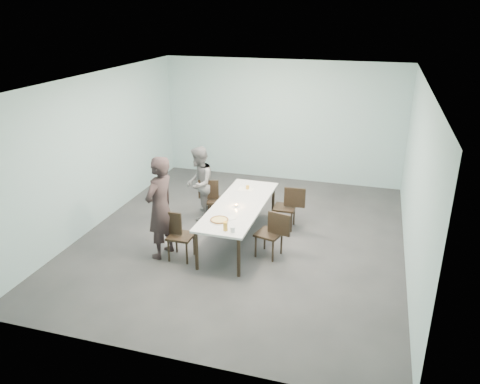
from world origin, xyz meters
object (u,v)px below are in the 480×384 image
(side_plate, at_px, (231,218))
(diner_near, at_px, (160,208))
(beer_glass, at_px, (225,226))
(chair_near_left, at_px, (176,232))
(tealight, at_px, (236,206))
(amber_tumbler, at_px, (248,187))
(chair_far_right, at_px, (289,205))
(table, at_px, (239,207))
(chair_far_left, at_px, (214,197))
(diner_far, at_px, (199,183))
(pizza, at_px, (219,220))
(water_tumbler, at_px, (233,229))
(chair_near_right, at_px, (273,231))

(side_plate, bearing_deg, diner_near, -166.29)
(side_plate, xyz_separation_m, beer_glass, (0.06, -0.48, 0.07))
(chair_near_left, relative_size, tealight, 15.54)
(chair_near_left, height_order, amber_tumbler, chair_near_left)
(chair_far_right, height_order, side_plate, chair_far_right)
(amber_tumbler, bearing_deg, table, -85.86)
(chair_near_left, distance_m, chair_far_right, 2.40)
(chair_far_left, height_order, tealight, chair_far_left)
(diner_far, bearing_deg, pizza, 23.34)
(amber_tumbler, bearing_deg, tealight, -87.57)
(diner_far, bearing_deg, water_tumbler, 26.21)
(side_plate, bearing_deg, tealight, 96.51)
(amber_tumbler, bearing_deg, chair_near_right, -56.30)
(chair_near_right, relative_size, amber_tumbler, 10.88)
(chair_far_left, bearing_deg, side_plate, -73.14)
(water_tumbler, bearing_deg, table, 101.36)
(diner_far, height_order, water_tumbler, diner_far)
(diner_far, bearing_deg, side_plate, 30.40)
(diner_near, bearing_deg, diner_far, -170.08)
(table, bearing_deg, pizza, -98.39)
(tealight, bearing_deg, diner_far, 140.09)
(chair_far_left, bearing_deg, amber_tumbler, -12.20)
(pizza, bearing_deg, beer_glass, -55.83)
(pizza, bearing_deg, amber_tumbler, 87.82)
(chair_near_right, distance_m, chair_far_right, 1.23)
(chair_far_left, bearing_deg, beer_glass, -78.45)
(table, bearing_deg, chair_near_right, -29.45)
(chair_near_right, height_order, diner_far, diner_far)
(diner_near, height_order, side_plate, diner_near)
(water_tumbler, distance_m, tealight, 1.02)
(chair_near_left, distance_m, chair_near_right, 1.69)
(diner_near, bearing_deg, beer_glass, 93.78)
(chair_near_left, height_order, pizza, chair_near_left)
(beer_glass, bearing_deg, diner_far, 122.30)
(table, height_order, water_tumbler, water_tumbler)
(beer_glass, relative_size, amber_tumbler, 1.88)
(table, relative_size, water_tumbler, 29.00)
(tealight, bearing_deg, beer_glass, -83.38)
(table, height_order, chair_far_left, chair_far_left)
(chair_far_left, relative_size, chair_far_right, 1.00)
(beer_glass, height_order, water_tumbler, beer_glass)
(chair_far_left, xyz_separation_m, chair_far_right, (1.56, 0.04, 0.00))
(chair_far_right, bearing_deg, beer_glass, 69.12)
(pizza, bearing_deg, chair_near_right, 23.20)
(chair_far_right, xyz_separation_m, amber_tumbler, (-0.85, -0.03, 0.29))
(diner_far, xyz_separation_m, pizza, (0.97, -1.55, -0.00))
(pizza, xyz_separation_m, tealight, (0.10, 0.66, 0.00))
(amber_tumbler, bearing_deg, chair_near_left, -115.21)
(diner_far, distance_m, side_plate, 1.79)
(chair_near_left, distance_m, side_plate, 0.99)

